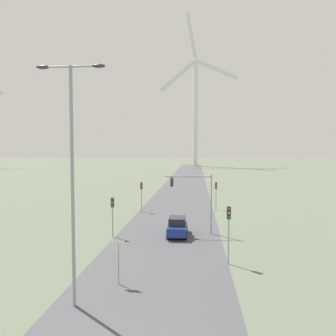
{
  "coord_description": "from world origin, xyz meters",
  "views": [
    {
      "loc": [
        2.65,
        -10.66,
        8.28
      ],
      "look_at": [
        0.0,
        19.93,
        6.52
      ],
      "focal_mm": 35.0,
      "sensor_mm": 36.0,
      "label": 1
    }
  ],
  "objects_px": {
    "traffic_light_post_mid_right": "(216,190)",
    "car_approaching": "(177,226)",
    "traffic_light_mast_overhead": "(195,191)",
    "wind_turbine_left": "(195,101)",
    "streetlamp": "(72,161)",
    "traffic_light_post_mid_left": "(141,190)",
    "stop_sign_near": "(118,254)",
    "traffic_light_post_near_right": "(229,222)",
    "traffic_light_post_near_left": "(112,208)"
  },
  "relations": [
    {
      "from": "traffic_light_post_near_right",
      "to": "car_approaching",
      "type": "height_order",
      "value": "traffic_light_post_near_right"
    },
    {
      "from": "streetlamp",
      "to": "car_approaching",
      "type": "bearing_deg",
      "value": 72.23
    },
    {
      "from": "car_approaching",
      "to": "traffic_light_post_mid_left",
      "type": "bearing_deg",
      "value": 115.07
    },
    {
      "from": "car_approaching",
      "to": "wind_turbine_left",
      "type": "bearing_deg",
      "value": 89.45
    },
    {
      "from": "traffic_light_post_near_right",
      "to": "traffic_light_mast_overhead",
      "type": "bearing_deg",
      "value": 106.34
    },
    {
      "from": "traffic_light_post_mid_left",
      "to": "wind_turbine_left",
      "type": "relative_size",
      "value": 0.05
    },
    {
      "from": "traffic_light_post_near_right",
      "to": "traffic_light_post_mid_right",
      "type": "bearing_deg",
      "value": 89.02
    },
    {
      "from": "traffic_light_post_near_left",
      "to": "traffic_light_post_mid_right",
      "type": "xyz_separation_m",
      "value": [
        10.55,
        14.73,
        0.04
      ]
    },
    {
      "from": "wind_turbine_left",
      "to": "traffic_light_post_mid_right",
      "type": "bearing_deg",
      "value": -88.39
    },
    {
      "from": "traffic_light_post_mid_left",
      "to": "traffic_light_mast_overhead",
      "type": "relative_size",
      "value": 0.67
    },
    {
      "from": "streetlamp",
      "to": "stop_sign_near",
      "type": "distance_m",
      "value": 6.68
    },
    {
      "from": "streetlamp",
      "to": "traffic_light_post_near_right",
      "type": "height_order",
      "value": "streetlamp"
    },
    {
      "from": "streetlamp",
      "to": "traffic_light_mast_overhead",
      "type": "relative_size",
      "value": 2.14
    },
    {
      "from": "streetlamp",
      "to": "stop_sign_near",
      "type": "relative_size",
      "value": 4.62
    },
    {
      "from": "wind_turbine_left",
      "to": "traffic_light_mast_overhead",
      "type": "bearing_deg",
      "value": -89.82
    },
    {
      "from": "streetlamp",
      "to": "traffic_light_mast_overhead",
      "type": "height_order",
      "value": "streetlamp"
    },
    {
      "from": "stop_sign_near",
      "to": "traffic_light_post_near_right",
      "type": "distance_m",
      "value": 8.26
    },
    {
      "from": "traffic_light_post_mid_right",
      "to": "traffic_light_mast_overhead",
      "type": "relative_size",
      "value": 0.65
    },
    {
      "from": "streetlamp",
      "to": "wind_turbine_left",
      "type": "relative_size",
      "value": 0.17
    },
    {
      "from": "traffic_light_mast_overhead",
      "to": "traffic_light_post_near_right",
      "type": "bearing_deg",
      "value": -73.66
    },
    {
      "from": "traffic_light_post_near_right",
      "to": "traffic_light_mast_overhead",
      "type": "relative_size",
      "value": 0.71
    },
    {
      "from": "traffic_light_post_mid_right",
      "to": "streetlamp",
      "type": "bearing_deg",
      "value": -107.86
    },
    {
      "from": "traffic_light_mast_overhead",
      "to": "wind_turbine_left",
      "type": "xyz_separation_m",
      "value": [
        -0.41,
        128.37,
        27.25
      ]
    },
    {
      "from": "stop_sign_near",
      "to": "traffic_light_post_mid_right",
      "type": "height_order",
      "value": "traffic_light_post_mid_right"
    },
    {
      "from": "streetlamp",
      "to": "stop_sign_near",
      "type": "height_order",
      "value": "streetlamp"
    },
    {
      "from": "traffic_light_post_near_left",
      "to": "traffic_light_post_near_right",
      "type": "height_order",
      "value": "traffic_light_post_near_right"
    },
    {
      "from": "stop_sign_near",
      "to": "traffic_light_post_mid_left",
      "type": "relative_size",
      "value": 0.69
    },
    {
      "from": "traffic_light_post_near_right",
      "to": "traffic_light_mast_overhead",
      "type": "xyz_separation_m",
      "value": [
        -2.47,
        8.41,
        1.14
      ]
    },
    {
      "from": "traffic_light_post_near_left",
      "to": "traffic_light_mast_overhead",
      "type": "relative_size",
      "value": 0.64
    },
    {
      "from": "traffic_light_mast_overhead",
      "to": "car_approaching",
      "type": "height_order",
      "value": "traffic_light_mast_overhead"
    },
    {
      "from": "traffic_light_post_near_right",
      "to": "traffic_light_post_mid_right",
      "type": "xyz_separation_m",
      "value": [
        0.36,
        21.2,
        -0.28
      ]
    },
    {
      "from": "traffic_light_post_near_left",
      "to": "traffic_light_post_mid_left",
      "type": "relative_size",
      "value": 0.95
    },
    {
      "from": "traffic_light_post_mid_left",
      "to": "traffic_light_post_near_right",
      "type": "bearing_deg",
      "value": -63.32
    },
    {
      "from": "traffic_light_mast_overhead",
      "to": "car_approaching",
      "type": "xyz_separation_m",
      "value": [
        -1.65,
        -1.03,
        -3.29
      ]
    },
    {
      "from": "traffic_light_post_mid_right",
      "to": "wind_turbine_left",
      "type": "relative_size",
      "value": 0.05
    },
    {
      "from": "stop_sign_near",
      "to": "traffic_light_post_mid_left",
      "type": "xyz_separation_m",
      "value": [
        -2.49,
        23.12,
        0.97
      ]
    },
    {
      "from": "wind_turbine_left",
      "to": "streetlamp",
      "type": "bearing_deg",
      "value": -92.33
    },
    {
      "from": "streetlamp",
      "to": "traffic_light_post_mid_left",
      "type": "distance_m",
      "value": 26.49
    },
    {
      "from": "traffic_light_post_near_left",
      "to": "streetlamp",
      "type": "bearing_deg",
      "value": -83.92
    },
    {
      "from": "traffic_light_post_near_right",
      "to": "traffic_light_post_mid_left",
      "type": "bearing_deg",
      "value": 116.68
    },
    {
      "from": "traffic_light_post_near_left",
      "to": "traffic_light_post_near_right",
      "type": "bearing_deg",
      "value": -32.42
    },
    {
      "from": "traffic_light_post_mid_right",
      "to": "traffic_light_post_mid_left",
      "type": "bearing_deg",
      "value": -167.38
    },
    {
      "from": "traffic_light_mast_overhead",
      "to": "car_approaching",
      "type": "distance_m",
      "value": 3.82
    },
    {
      "from": "traffic_light_post_near_left",
      "to": "wind_turbine_left",
      "type": "height_order",
      "value": "wind_turbine_left"
    },
    {
      "from": "stop_sign_near",
      "to": "traffic_light_post_mid_left",
      "type": "bearing_deg",
      "value": 96.14
    },
    {
      "from": "traffic_light_post_near_right",
      "to": "traffic_light_post_mid_right",
      "type": "distance_m",
      "value": 21.21
    },
    {
      "from": "car_approaching",
      "to": "traffic_light_post_near_left",
      "type": "bearing_deg",
      "value": -171.42
    },
    {
      "from": "wind_turbine_left",
      "to": "traffic_light_post_mid_left",
      "type": "bearing_deg",
      "value": -93.24
    },
    {
      "from": "traffic_light_post_mid_right",
      "to": "car_approaching",
      "type": "xyz_separation_m",
      "value": [
        -4.48,
        -13.82,
        -1.87
      ]
    },
    {
      "from": "wind_turbine_left",
      "to": "stop_sign_near",
      "type": "bearing_deg",
      "value": -91.7
    }
  ]
}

